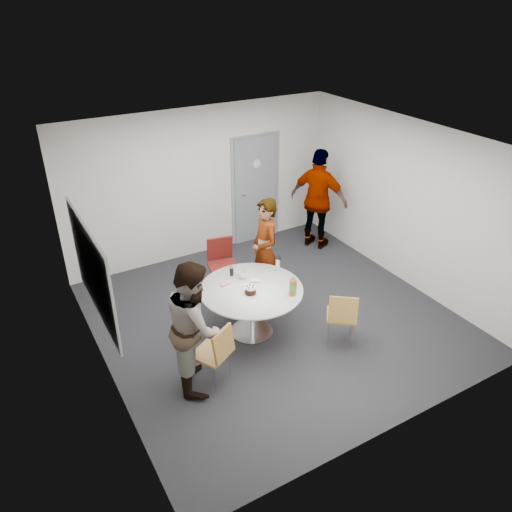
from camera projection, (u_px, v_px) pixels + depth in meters
floor at (274, 318)px, 7.59m from camera, size 5.00×5.00×0.00m
ceiling at (278, 143)px, 6.29m from camera, size 5.00×5.00×0.00m
wall_back at (201, 183)px, 8.84m from camera, size 5.00×0.00×5.00m
wall_left at (95, 287)px, 5.85m from camera, size 0.00×5.00×5.00m
wall_right at (407, 204)px, 8.03m from camera, size 0.00×5.00×5.00m
wall_front at (406, 335)px, 5.04m from camera, size 5.00×0.00×5.00m
door at (255, 190)px, 9.46m from camera, size 1.02×0.17×2.12m
whiteboard at (93, 271)px, 5.97m from camera, size 0.04×1.90×1.25m
table at (253, 294)px, 6.98m from camera, size 1.44×1.44×1.05m
chair_near_left at (216, 350)px, 6.12m from camera, size 0.56×0.58×0.85m
chair_near_right at (342, 314)px, 6.80m from camera, size 0.58×0.59×0.85m
chair_far at (222, 260)px, 8.02m from camera, size 0.52×0.55×0.93m
person_main at (265, 250)px, 7.71m from camera, size 0.48×0.66×1.69m
person_left at (195, 325)px, 6.00m from camera, size 0.89×1.00×1.73m
person_right at (319, 200)px, 9.21m from camera, size 0.95×1.20×1.91m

